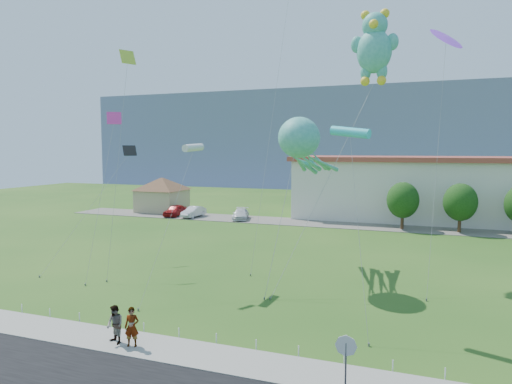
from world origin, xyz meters
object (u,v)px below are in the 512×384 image
(stop_sign, at_px, (346,352))
(parked_car_red, at_px, (175,210))
(pedestrian_right, at_px, (115,325))
(parked_car_silver, at_px, (194,212))
(pavilion, at_px, (162,191))
(parked_car_white, at_px, (241,214))
(teddy_bear_kite, at_px, (374,46))
(pedestrian_left, at_px, (132,327))
(octopus_kite, at_px, (303,147))

(stop_sign, height_order, parked_car_red, stop_sign)
(pedestrian_right, height_order, parked_car_silver, pedestrian_right)
(parked_car_silver, bearing_deg, pavilion, 158.13)
(parked_car_white, relative_size, teddy_bear_kite, 0.24)
(stop_sign, xyz_separation_m, pedestrian_left, (-9.94, 1.13, -0.85))
(pavilion, distance_m, parked_car_white, 14.48)
(octopus_kite, bearing_deg, parked_car_white, 121.29)
(parked_car_silver, bearing_deg, teddy_bear_kite, -31.51)
(pedestrian_left, distance_m, parked_car_silver, 40.74)
(pedestrian_right, bearing_deg, stop_sign, 16.12)
(teddy_bear_kite, bearing_deg, parked_car_white, 133.21)
(pedestrian_left, bearing_deg, pavilion, 102.17)
(pedestrian_right, relative_size, octopus_kite, 0.16)
(pedestrian_left, distance_m, teddy_bear_kite, 25.40)
(pavilion, xyz_separation_m, stop_sign, (33.50, -42.21, -1.15))
(pavilion, relative_size, parked_car_red, 2.06)
(pavilion, bearing_deg, parked_car_silver, -27.88)
(pedestrian_left, xyz_separation_m, parked_car_white, (-9.69, 37.61, -0.27))
(pavilion, distance_m, stop_sign, 53.90)
(parked_car_silver, height_order, parked_car_white, parked_car_silver)
(parked_car_silver, bearing_deg, pedestrian_right, -61.44)
(parked_car_silver, bearing_deg, parked_car_red, -175.10)
(pavilion, distance_m, parked_car_silver, 8.39)
(pedestrian_right, bearing_deg, pavilion, 140.91)
(parked_car_white, xyz_separation_m, octopus_kite, (14.07, -23.14, 8.55))
(parked_car_red, bearing_deg, pedestrian_left, -64.53)
(pedestrian_right, height_order, octopus_kite, octopus_kite)
(pavilion, bearing_deg, octopus_kite, -43.61)
(pavilion, height_order, stop_sign, pavilion)
(pedestrian_right, distance_m, parked_car_silver, 40.38)
(pedestrian_left, xyz_separation_m, parked_car_silver, (-16.41, 37.29, -0.25))
(parked_car_silver, height_order, teddy_bear_kite, teddy_bear_kite)
(octopus_kite, distance_m, teddy_bear_kite, 9.30)
(stop_sign, relative_size, octopus_kite, 0.22)
(teddy_bear_kite, bearing_deg, pavilion, 144.42)
(octopus_kite, xyz_separation_m, teddy_bear_kite, (4.41, 3.48, 7.41))
(stop_sign, bearing_deg, teddy_bear_kite, 93.48)
(pavilion, bearing_deg, pedestrian_right, -61.15)
(parked_car_red, distance_m, octopus_kite, 33.97)
(pavilion, xyz_separation_m, teddy_bear_kite, (32.34, -23.13, 13.68))
(pedestrian_left, xyz_separation_m, pedestrian_right, (-0.93, -0.00, -0.02))
(pavilion, height_order, parked_car_silver, pavilion)
(pedestrian_left, height_order, parked_car_red, pedestrian_left)
(pedestrian_right, distance_m, parked_car_red, 41.60)
(pedestrian_left, bearing_deg, pedestrian_right, 162.52)
(parked_car_red, bearing_deg, pedestrian_right, -65.67)
(pedestrian_left, xyz_separation_m, teddy_bear_kite, (8.78, 17.94, 15.69))
(stop_sign, xyz_separation_m, teddy_bear_kite, (-1.16, 19.07, 14.83))
(pavilion, xyz_separation_m, octopus_kite, (27.93, -26.61, 6.27))
(stop_sign, height_order, pedestrian_left, stop_sign)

